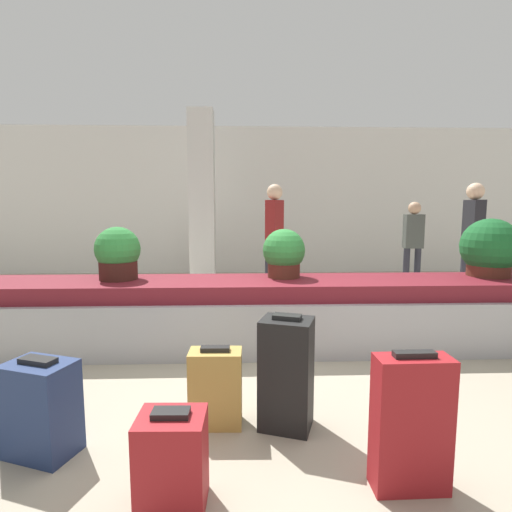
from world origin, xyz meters
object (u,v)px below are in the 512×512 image
object	(u,v)px
suitcase_5	(286,373)
traveler_2	(473,230)
suitcase_3	(172,461)
traveler_0	(274,228)
potted_plant_1	(118,254)
potted_plant_0	(284,254)
potted_plant_2	(490,249)
suitcase_1	(216,388)
traveler_1	(413,238)
pillar	(202,200)
suitcase_4	(411,423)
suitcase_0	(41,408)

from	to	relation	value
suitcase_5	traveler_2	size ratio (longest dim) A/B	0.42
suitcase_3	traveler_0	bearing A→B (deg)	81.04
potted_plant_1	traveler_2	distance (m)	5.21
potted_plant_0	potted_plant_2	size ratio (longest dim) A/B	0.83
suitcase_1	potted_plant_0	bearing A→B (deg)	70.93
traveler_1	pillar	bearing A→B (deg)	173.70
potted_plant_2	suitcase_1	bearing A→B (deg)	-149.79
suitcase_4	traveler_1	world-z (taller)	traveler_1
potted_plant_0	suitcase_5	bearing A→B (deg)	-95.32
potted_plant_1	potted_plant_2	bearing A→B (deg)	0.87
suitcase_5	potted_plant_0	size ratio (longest dim) A/B	1.48
pillar	potted_plant_0	distance (m)	3.46
traveler_2	suitcase_5	bearing A→B (deg)	-44.87
suitcase_0	suitcase_4	bearing A→B (deg)	9.34
pillar	potted_plant_1	size ratio (longest dim) A/B	5.78
pillar	suitcase_5	world-z (taller)	pillar
pillar	traveler_1	bearing A→B (deg)	-8.19
suitcase_4	suitcase_0	bearing A→B (deg)	169.05
suitcase_3	suitcase_4	bearing A→B (deg)	5.46
potted_plant_2	traveler_1	bearing A→B (deg)	83.49
traveler_1	traveler_2	bearing A→B (deg)	-55.69
suitcase_1	traveler_0	world-z (taller)	traveler_0
suitcase_1	suitcase_3	xyz separation A→B (m)	(-0.17, -0.73, -0.02)
suitcase_4	suitcase_5	bearing A→B (deg)	132.26
suitcase_3	suitcase_1	bearing A→B (deg)	78.94
suitcase_1	pillar	bearing A→B (deg)	97.83
pillar	potted_plant_1	distance (m)	3.36
suitcase_3	suitcase_5	size ratio (longest dim) A/B	0.65
suitcase_3	suitcase_4	size ratio (longest dim) A/B	0.67
pillar	potted_plant_2	size ratio (longest dim) A/B	5.05
suitcase_0	traveler_1	xyz separation A→B (m)	(4.21, 4.62, 0.63)
pillar	suitcase_1	xyz separation A→B (m)	(0.54, -4.88, -1.34)
potted_plant_0	pillar	bearing A→B (deg)	110.27
suitcase_4	potted_plant_2	bearing A→B (deg)	50.96
suitcase_1	suitcase_5	world-z (taller)	suitcase_5
suitcase_0	suitcase_1	xyz separation A→B (m)	(1.01, 0.28, -0.02)
suitcase_5	potted_plant_0	world-z (taller)	potted_plant_0
pillar	traveler_0	xyz separation A→B (m)	(1.27, -0.88, -0.48)
potted_plant_0	traveler_0	xyz separation A→B (m)	(0.09, 2.31, 0.15)
suitcase_1	traveler_2	bearing A→B (deg)	44.25
suitcase_5	traveler_1	distance (m)	5.19
suitcase_0	traveler_0	distance (m)	4.69
pillar	suitcase_3	bearing A→B (deg)	-86.15
potted_plant_1	suitcase_1	bearing A→B (deg)	-55.54
suitcase_4	traveler_1	size ratio (longest dim) A/B	0.48
potted_plant_1	potted_plant_2	xyz separation A→B (m)	(4.01, 0.06, 0.03)
suitcase_4	traveler_1	xyz separation A→B (m)	(2.15, 4.99, 0.56)
suitcase_0	potted_plant_0	xyz separation A→B (m)	(1.65, 1.97, 0.68)
potted_plant_2	traveler_2	xyz separation A→B (m)	(0.85, 1.78, 0.11)
suitcase_4	potted_plant_2	xyz separation A→B (m)	(1.85, 2.34, 0.65)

